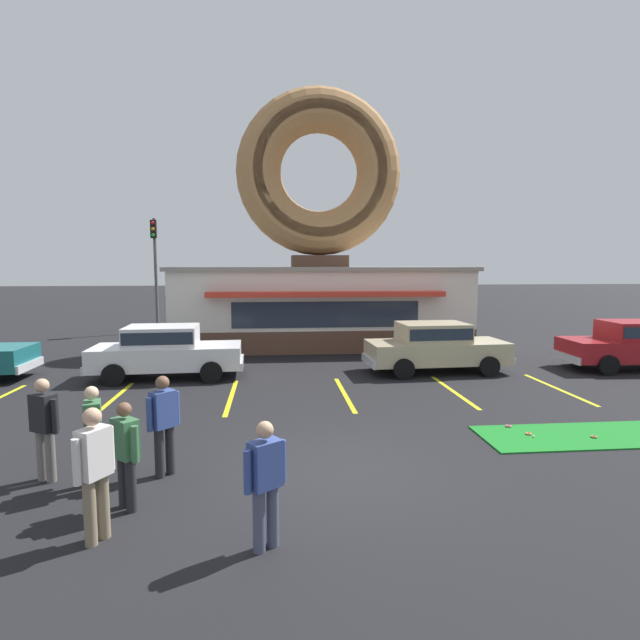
% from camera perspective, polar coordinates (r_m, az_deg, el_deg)
% --- Properties ---
extents(ground_plane, '(160.00, 160.00, 0.00)m').
position_cam_1_polar(ground_plane, '(8.69, 1.90, -16.92)').
color(ground_plane, black).
extents(donut_shop_building, '(12.30, 6.75, 10.96)m').
position_cam_1_polar(donut_shop_building, '(21.97, -0.10, 7.07)').
color(donut_shop_building, brown).
rests_on(donut_shop_building, ground).
extents(putting_mat, '(4.16, 1.54, 0.03)m').
position_cam_1_polar(putting_mat, '(11.57, 27.88, -11.62)').
color(putting_mat, '#197523').
rests_on(putting_mat, ground).
extents(mini_donut_near_left, '(0.13, 0.13, 0.04)m').
position_cam_1_polar(mini_donut_near_left, '(11.49, 28.82, -11.61)').
color(mini_donut_near_left, '#A5724C').
rests_on(mini_donut_near_left, putting_mat).
extents(mini_donut_mid_left, '(0.13, 0.13, 0.04)m').
position_cam_1_polar(mini_donut_mid_left, '(11.47, 20.73, -11.26)').
color(mini_donut_mid_left, '#D8667F').
rests_on(mini_donut_mid_left, putting_mat).
extents(mini_donut_mid_centre, '(0.13, 0.13, 0.04)m').
position_cam_1_polar(mini_donut_mid_centre, '(11.13, 22.74, -11.90)').
color(mini_donut_mid_centre, '#D17F47').
rests_on(mini_donut_mid_centre, putting_mat).
extents(golf_ball, '(0.04, 0.04, 0.04)m').
position_cam_1_polar(golf_ball, '(11.00, 23.23, -12.11)').
color(golf_ball, white).
rests_on(golf_ball, putting_mat).
extents(car_champagne, '(4.63, 2.13, 1.60)m').
position_cam_1_polar(car_champagne, '(16.45, 13.02, -2.83)').
color(car_champagne, '#BCAD89').
rests_on(car_champagne, ground).
extents(car_white, '(4.63, 2.12, 1.60)m').
position_cam_1_polar(car_white, '(15.91, -17.23, -3.26)').
color(car_white, silver).
rests_on(car_white, ground).
extents(car_red, '(4.63, 2.14, 1.60)m').
position_cam_1_polar(car_red, '(19.48, 32.26, -2.24)').
color(car_red, maroon).
rests_on(car_red, ground).
extents(pedestrian_blue_sweater_man, '(0.45, 0.45, 1.66)m').
position_cam_1_polar(pedestrian_blue_sweater_man, '(8.61, -17.43, -10.94)').
color(pedestrian_blue_sweater_man, '#232328').
rests_on(pedestrian_blue_sweater_man, ground).
extents(pedestrian_hooded_kid, '(0.40, 0.53, 1.71)m').
position_cam_1_polar(pedestrian_hooded_kid, '(6.95, -24.36, -15.15)').
color(pedestrian_hooded_kid, '#7F7056').
rests_on(pedestrian_hooded_kid, ground).
extents(pedestrian_leather_jacket_man, '(0.53, 0.39, 1.66)m').
position_cam_1_polar(pedestrian_leather_jacket_man, '(9.15, -28.99, -10.41)').
color(pedestrian_leather_jacket_man, slate).
rests_on(pedestrian_leather_jacket_man, ground).
extents(pedestrian_clipboard_woman, '(0.34, 0.58, 1.59)m').
position_cam_1_polar(pedestrian_clipboard_woman, '(8.58, -24.48, -11.56)').
color(pedestrian_clipboard_woman, '#232328').
rests_on(pedestrian_clipboard_woman, ground).
extents(pedestrian_beanie_man, '(0.50, 0.42, 1.59)m').
position_cam_1_polar(pedestrian_beanie_man, '(6.29, -6.25, -17.65)').
color(pedestrian_beanie_man, '#474C66').
rests_on(pedestrian_beanie_man, ground).
extents(pedestrian_crossing_woman, '(0.45, 0.45, 1.54)m').
position_cam_1_polar(pedestrian_crossing_woman, '(7.67, -21.30, -13.79)').
color(pedestrian_crossing_woman, '#232328').
rests_on(pedestrian_crossing_woman, ground).
extents(trash_bin, '(0.57, 0.57, 0.97)m').
position_cam_1_polar(trash_bin, '(19.57, -14.52, -2.55)').
color(trash_bin, '#51565B').
rests_on(trash_bin, ground).
extents(traffic_light_pole, '(0.28, 0.47, 5.80)m').
position_cam_1_polar(traffic_light_pole, '(26.89, -18.33, 6.54)').
color(traffic_light_pole, '#595B60').
rests_on(traffic_light_pole, ground).
extents(parking_stripe_left, '(0.12, 3.60, 0.01)m').
position_cam_1_polar(parking_stripe_left, '(13.99, -22.58, -8.38)').
color(parking_stripe_left, yellow).
rests_on(parking_stripe_left, ground).
extents(parking_stripe_mid_left, '(0.12, 3.60, 0.01)m').
position_cam_1_polar(parking_stripe_mid_left, '(13.42, -10.11, -8.61)').
color(parking_stripe_mid_left, yellow).
rests_on(parking_stripe_mid_left, ground).
extents(parking_stripe_centre, '(0.12, 3.60, 0.01)m').
position_cam_1_polar(parking_stripe_centre, '(13.50, 2.82, -8.43)').
color(parking_stripe_centre, yellow).
rests_on(parking_stripe_centre, ground).
extents(parking_stripe_mid_right, '(0.12, 3.60, 0.01)m').
position_cam_1_polar(parking_stripe_mid_right, '(14.23, 14.98, -7.87)').
color(parking_stripe_mid_right, yellow).
rests_on(parking_stripe_mid_right, ground).
extents(parking_stripe_right, '(0.12, 3.60, 0.01)m').
position_cam_1_polar(parking_stripe_right, '(15.52, 25.51, -7.10)').
color(parking_stripe_right, yellow).
rests_on(parking_stripe_right, ground).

